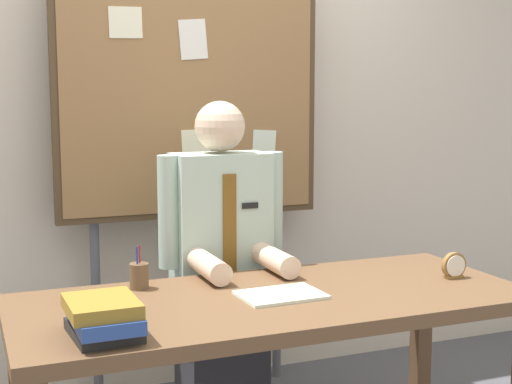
% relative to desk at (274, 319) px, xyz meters
% --- Properties ---
extents(back_wall, '(6.40, 0.08, 2.70)m').
position_rel_desk_xyz_m(back_wall, '(0.00, 1.19, 0.69)').
color(back_wall, beige).
rests_on(back_wall, ground_plane).
extents(desk, '(1.83, 0.77, 0.74)m').
position_rel_desk_xyz_m(desk, '(0.00, 0.00, 0.00)').
color(desk, brown).
rests_on(desk, ground_plane).
extents(person, '(0.55, 0.56, 1.43)m').
position_rel_desk_xyz_m(person, '(0.00, 0.56, 0.01)').
color(person, '#2D2D33').
rests_on(person, ground_plane).
extents(bulletin_board, '(1.26, 0.09, 2.09)m').
position_rel_desk_xyz_m(bulletin_board, '(0.00, 0.98, 0.80)').
color(bulletin_board, '#4C3823').
rests_on(bulletin_board, ground_plane).
extents(book_stack, '(0.21, 0.30, 0.12)m').
position_rel_desk_xyz_m(book_stack, '(-0.64, -0.22, 0.14)').
color(book_stack, '#262626').
rests_on(book_stack, desk).
extents(open_notebook, '(0.30, 0.22, 0.01)m').
position_rel_desk_xyz_m(open_notebook, '(0.02, -0.02, 0.09)').
color(open_notebook, silver).
rests_on(open_notebook, desk).
extents(desk_clock, '(0.10, 0.04, 0.10)m').
position_rel_desk_xyz_m(desk_clock, '(0.74, -0.04, 0.13)').
color(desk_clock, olive).
rests_on(desk_clock, desk).
extents(pen_holder, '(0.07, 0.07, 0.16)m').
position_rel_desk_xyz_m(pen_holder, '(-0.42, 0.27, 0.13)').
color(pen_holder, brown).
rests_on(pen_holder, desk).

